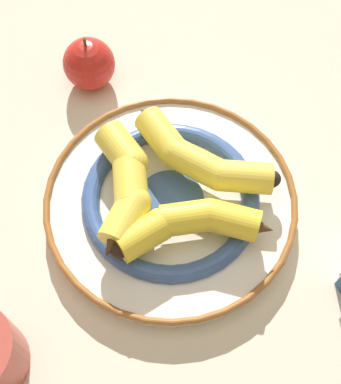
# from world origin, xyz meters

# --- Properties ---
(ground_plane) EXTENTS (2.80, 2.80, 0.00)m
(ground_plane) POSITION_xyz_m (0.00, 0.00, 0.00)
(ground_plane) COLOR beige
(decorative_bowl) EXTENTS (0.31, 0.31, 0.04)m
(decorative_bowl) POSITION_xyz_m (0.04, 0.03, 0.02)
(decorative_bowl) COLOR white
(decorative_bowl) RESTS_ON ground_plane
(banana_a) EXTENTS (0.17, 0.11, 0.04)m
(banana_a) POSITION_xyz_m (0.03, -0.02, 0.06)
(banana_a) COLOR yellow
(banana_a) RESTS_ON decorative_bowl
(banana_b) EXTENTS (0.11, 0.16, 0.04)m
(banana_b) POSITION_xyz_m (-0.00, 0.06, 0.06)
(banana_b) COLOR yellow
(banana_b) RESTS_ON decorative_bowl
(banana_c) EXTENTS (0.10, 0.19, 0.04)m
(banana_c) POSITION_xyz_m (0.09, 0.05, 0.06)
(banana_c) COLOR yellow
(banana_c) RESTS_ON decorative_bowl
(apple) EXTENTS (0.07, 0.07, 0.08)m
(apple) POSITION_xyz_m (0.06, 0.26, 0.04)
(apple) COLOR red
(apple) RESTS_ON ground_plane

